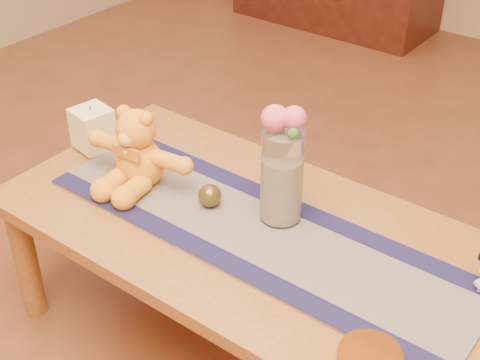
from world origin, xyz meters
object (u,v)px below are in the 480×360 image
Objects in this scene: teddy_bear at (139,148)px; amber_dish at (370,357)px; pillar_candle at (93,128)px; bronze_ball at (210,196)px; glass_vase at (282,176)px.

teddy_bear is 0.87m from amber_dish.
pillar_candle is 2.00× the size of bronze_ball.
amber_dish is at bearing -20.63° from teddy_bear.
glass_vase is at bearing 21.45° from bronze_ball.
pillar_candle is 1.12m from amber_dish.
teddy_bear is at bearing -11.65° from pillar_candle.
glass_vase is (0.67, 0.04, 0.07)m from pillar_candle.
pillar_candle is 0.67m from glass_vase.
pillar_candle is at bearing 167.18° from amber_dish.
bronze_ball is 0.65m from amber_dish.
pillar_candle is 0.49× the size of glass_vase.
glass_vase reaches higher than amber_dish.
amber_dish is (0.61, -0.22, -0.03)m from bronze_ball.
glass_vase is 0.22m from bronze_ball.
pillar_candle is 0.49m from bronze_ball.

